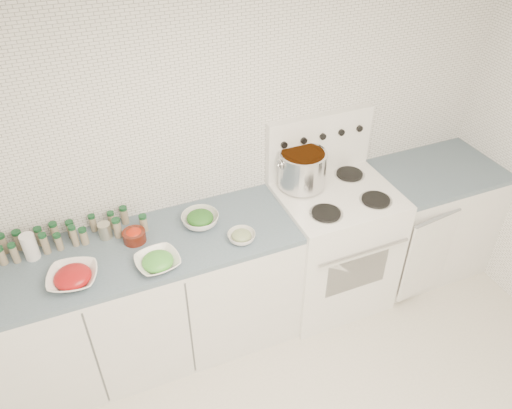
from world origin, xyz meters
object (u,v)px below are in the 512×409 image
object	(u,v)px
stove	(331,243)
stock_pot	(302,167)
bowl_tomato	(73,277)
bowl_snowpea	(158,262)

from	to	relation	value
stove	stock_pot	bearing A→B (deg)	138.44
bowl_tomato	bowl_snowpea	size ratio (longest dim) A/B	1.17
stove	bowl_tomato	xyz separation A→B (m)	(-1.68, -0.13, 0.44)
stock_pot	bowl_tomato	distance (m)	1.53
bowl_tomato	bowl_snowpea	xyz separation A→B (m)	(0.44, -0.05, -0.00)
bowl_snowpea	stove	bearing A→B (deg)	8.52
stock_pot	bowl_tomato	world-z (taller)	stock_pot
stove	bowl_tomato	distance (m)	1.74
stock_pot	bowl_snowpea	size ratio (longest dim) A/B	1.23
bowl_tomato	bowl_snowpea	distance (m)	0.45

